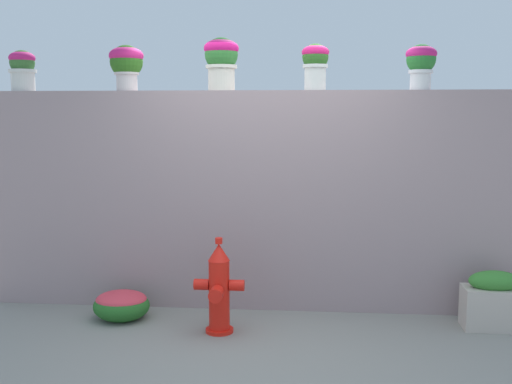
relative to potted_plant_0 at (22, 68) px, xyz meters
name	(u,v)px	position (x,y,z in m)	size (l,w,h in m)	color
ground_plane	(261,346)	(2.39, -1.05, -2.29)	(24.00, 24.00, 0.00)	gray
stone_wall	(270,200)	(2.39, -0.01, -1.26)	(5.35, 0.31, 2.06)	gray
potted_plant_0	(22,68)	(0.00, 0.00, 0.00)	(0.26, 0.26, 0.39)	silver
potted_plant_1	(126,63)	(1.03, -0.03, 0.04)	(0.32, 0.32, 0.43)	beige
potted_plant_2	(221,58)	(1.93, 0.00, 0.07)	(0.33, 0.33, 0.49)	beige
potted_plant_3	(315,62)	(2.80, -0.02, 0.03)	(0.25, 0.25, 0.42)	silver
potted_plant_4	(421,61)	(3.75, -0.03, 0.03)	(0.28, 0.28, 0.41)	silver
fire_hydrant	(219,290)	(2.01, -0.78, -1.92)	(0.43, 0.35, 0.82)	red
flower_bush_left	(121,304)	(1.08, -0.52, -2.15)	(0.51, 0.46, 0.27)	#246223
planter_box	(494,301)	(4.36, -0.47, -2.05)	(0.52, 0.28, 0.51)	#BBADA0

